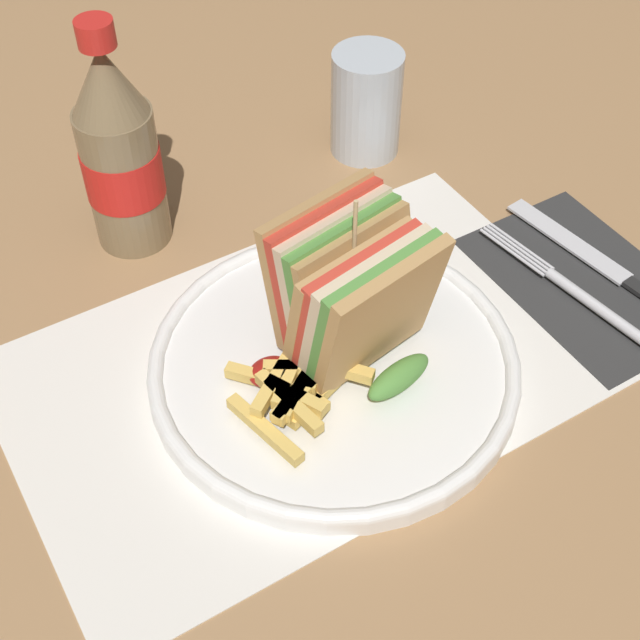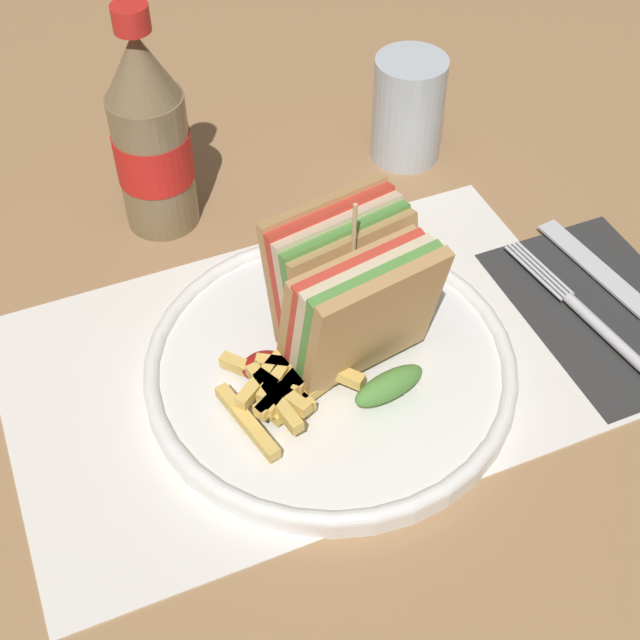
# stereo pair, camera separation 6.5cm
# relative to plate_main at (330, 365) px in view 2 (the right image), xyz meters

# --- Properties ---
(ground_plane) EXTENTS (4.00, 4.00, 0.00)m
(ground_plane) POSITION_rel_plate_main_xyz_m (-0.01, 0.01, -0.01)
(ground_plane) COLOR #9E754C
(placemat) EXTENTS (0.44, 0.28, 0.00)m
(placemat) POSITION_rel_plate_main_xyz_m (-0.01, 0.02, -0.01)
(placemat) COLOR silver
(placemat) RESTS_ON ground_plane
(plate_main) EXTENTS (0.28, 0.28, 0.02)m
(plate_main) POSITION_rel_plate_main_xyz_m (0.00, 0.00, 0.00)
(plate_main) COLOR white
(plate_main) RESTS_ON ground_plane
(club_sandwich) EXTENTS (0.12, 0.13, 0.14)m
(club_sandwich) POSITION_rel_plate_main_xyz_m (0.02, 0.01, 0.06)
(club_sandwich) COLOR tan
(club_sandwich) RESTS_ON plate_main
(fries_pile) EXTENTS (0.10, 0.10, 0.02)m
(fries_pile) POSITION_rel_plate_main_xyz_m (-0.04, -0.02, 0.02)
(fries_pile) COLOR #E0B756
(fries_pile) RESTS_ON plate_main
(ketchup_blob) EXTENTS (0.03, 0.03, 0.01)m
(ketchup_blob) POSITION_rel_plate_main_xyz_m (-0.05, 0.01, 0.02)
(ketchup_blob) COLOR maroon
(ketchup_blob) RESTS_ON plate_main
(napkin) EXTENTS (0.13, 0.19, 0.00)m
(napkin) POSITION_rel_plate_main_xyz_m (0.23, -0.02, -0.01)
(napkin) COLOR #2D2D2D
(napkin) RESTS_ON ground_plane
(fork) EXTENTS (0.03, 0.18, 0.01)m
(fork) POSITION_rel_plate_main_xyz_m (0.21, -0.04, -0.00)
(fork) COLOR silver
(fork) RESTS_ON napkin
(knife) EXTENTS (0.04, 0.21, 0.00)m
(knife) POSITION_rel_plate_main_xyz_m (0.25, -0.03, -0.00)
(knife) COLOR black
(knife) RESTS_ON napkin
(coke_bottle_near) EXTENTS (0.06, 0.06, 0.20)m
(coke_bottle_near) POSITION_rel_plate_main_xyz_m (-0.07, 0.22, 0.08)
(coke_bottle_near) COLOR #7A6647
(coke_bottle_near) RESTS_ON ground_plane
(glass_near) EXTENTS (0.07, 0.07, 0.10)m
(glass_near) POSITION_rel_plate_main_xyz_m (0.17, 0.22, 0.03)
(glass_near) COLOR silver
(glass_near) RESTS_ON ground_plane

